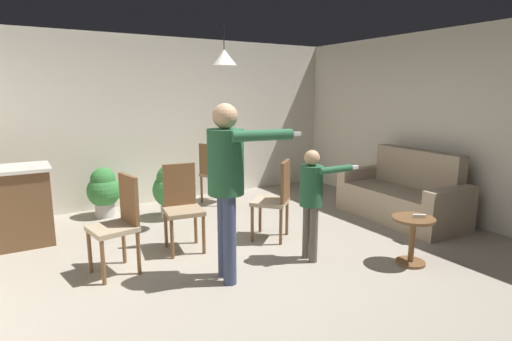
{
  "coord_description": "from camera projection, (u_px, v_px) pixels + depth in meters",
  "views": [
    {
      "loc": [
        -2.16,
        -3.44,
        1.82
      ],
      "look_at": [
        0.01,
        0.21,
        1.0
      ],
      "focal_mm": 28.56,
      "sensor_mm": 36.0,
      "label": 1
    }
  ],
  "objects": [
    {
      "name": "dining_chair_near_wall",
      "position": [
        119.0,
        220.0,
        4.11
      ],
      "size": [
        0.49,
        0.49,
        1.0
      ],
      "rotation": [
        0.0,
        0.0,
        1.75
      ],
      "color": "brown",
      "rests_on": "ground"
    },
    {
      "name": "dining_chair_by_counter",
      "position": [
        182.0,
        204.0,
        4.72
      ],
      "size": [
        0.47,
        0.47,
        1.0
      ],
      "rotation": [
        0.0,
        0.0,
        3.0
      ],
      "color": "brown",
      "rests_on": "ground"
    },
    {
      "name": "ceiling_light_pendant",
      "position": [
        224.0,
        57.0,
        5.13
      ],
      "size": [
        0.32,
        0.32,
        0.55
      ],
      "color": "silver"
    },
    {
      "name": "dining_chair_spare",
      "position": [
        276.0,
        197.0,
        5.04
      ],
      "size": [
        0.59,
        0.59,
        1.0
      ],
      "rotation": [
        0.0,
        0.0,
        0.75
      ],
      "color": "brown",
      "rests_on": "ground"
    },
    {
      "name": "potted_plant_by_wall",
      "position": [
        170.0,
        189.0,
        5.94
      ],
      "size": [
        0.51,
        0.51,
        0.79
      ],
      "color": "#B7B2AD",
      "rests_on": "ground"
    },
    {
      "name": "person_adult",
      "position": [
        227.0,
        173.0,
        3.82
      ],
      "size": [
        0.81,
        0.59,
        1.72
      ],
      "rotation": [
        0.0,
        0.0,
        -1.74
      ],
      "color": "#384260",
      "rests_on": "ground"
    },
    {
      "name": "potted_plant_corner",
      "position": [
        104.0,
        190.0,
        5.99
      ],
      "size": [
        0.48,
        0.48,
        0.74
      ],
      "color": "#B7B2AD",
      "rests_on": "ground"
    },
    {
      "name": "spare_remote_on_table",
      "position": [
        419.0,
        216.0,
        4.28
      ],
      "size": [
        0.13,
        0.1,
        0.04
      ],
      "primitive_type": "cube",
      "rotation": [
        0.0,
        0.0,
        0.97
      ],
      "color": "white",
      "rests_on": "side_table_by_couch"
    },
    {
      "name": "couch_floral",
      "position": [
        403.0,
        197.0,
        5.89
      ],
      "size": [
        0.93,
        1.84,
        1.0
      ],
      "rotation": [
        0.0,
        0.0,
        1.52
      ],
      "color": "tan",
      "rests_on": "ground"
    },
    {
      "name": "side_table_by_couch",
      "position": [
        412.0,
        235.0,
        4.33
      ],
      "size": [
        0.44,
        0.44,
        0.52
      ],
      "color": "brown",
      "rests_on": "ground"
    },
    {
      "name": "person_child",
      "position": [
        312.0,
        193.0,
        4.36
      ],
      "size": [
        0.62,
        0.37,
        1.22
      ],
      "rotation": [
        0.0,
        0.0,
        -1.61
      ],
      "color": "#60564C",
      "rests_on": "ground"
    },
    {
      "name": "wall_right",
      "position": [
        459.0,
        126.0,
        5.68
      ],
      "size": [
        0.1,
        6.4,
        2.7
      ],
      "primitive_type": "cube",
      "color": "silver",
      "rests_on": "ground"
    },
    {
      "name": "wall_back",
      "position": [
        163.0,
        121.0,
        6.77
      ],
      "size": [
        6.4,
        0.1,
        2.7
      ],
      "primitive_type": "cube",
      "color": "silver",
      "rests_on": "ground"
    },
    {
      "name": "dining_chair_centre_back",
      "position": [
        214.0,
        171.0,
        6.69
      ],
      "size": [
        0.55,
        0.55,
        1.0
      ],
      "rotation": [
        0.0,
        0.0,
        5.12
      ],
      "color": "brown",
      "rests_on": "ground"
    },
    {
      "name": "ground",
      "position": [
        265.0,
        266.0,
        4.33
      ],
      "size": [
        7.68,
        7.68,
        0.0
      ],
      "primitive_type": "plane",
      "color": "#9E9384"
    }
  ]
}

